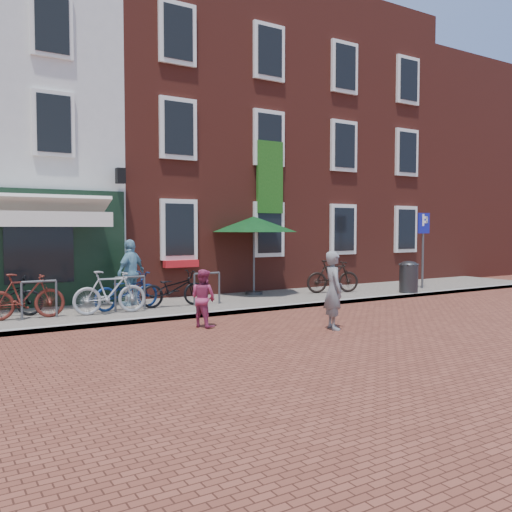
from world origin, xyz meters
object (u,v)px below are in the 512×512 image
cafe_person (131,272)px  bicycle_1 (25,296)px  woman (334,290)px  parking_sign (423,237)px  litter_bin (409,275)px  bicycle_3 (110,292)px  bicycle_2 (127,291)px  boy (203,298)px  parasol (254,221)px  bicycle_4 (173,289)px  bicycle_5 (333,276)px  bicycle_0 (2,297)px

cafe_person → bicycle_1: size_ratio=1.01×
woman → parking_sign: bearing=-41.5°
litter_bin → cafe_person: size_ratio=0.61×
litter_bin → parking_sign: (1.25, 0.56, 1.14)m
parking_sign → bicycle_3: (-10.08, 0.17, -1.18)m
bicycle_2 → bicycle_3: (-0.54, -0.48, 0.05)m
boy → bicycle_2: boy is taller
bicycle_3 → woman: bearing=-132.8°
bicycle_1 → parasol: bearing=-77.2°
woman → boy: 2.67m
bicycle_4 → boy: bearing=172.2°
litter_bin → bicycle_1: (-10.58, 0.96, -0.03)m
woman → cafe_person: bearing=49.7°
boy → bicycle_5: size_ratio=0.73×
bicycle_3 → bicycle_0: bearing=72.5°
bicycle_2 → litter_bin: bearing=-110.5°
bicycle_2 → bicycle_0: bearing=70.4°
woman → bicycle_3: (-3.47, 3.66, -0.20)m
bicycle_0 → bicycle_5: 8.99m
boy → parking_sign: bearing=-100.2°
parasol → bicycle_4: bearing=-160.3°
bicycle_1 → bicycle_3: (1.76, -0.24, 0.00)m
bicycle_1 → bicycle_2: 2.31m
boy → bicycle_5: bearing=-88.1°
parking_sign → bicycle_5: (-3.23, 0.60, -1.18)m
bicycle_0 → parking_sign: bearing=-81.9°
bicycle_0 → bicycle_2: (2.68, -0.35, 0.00)m
cafe_person → bicycle_1: cafe_person is taller
bicycle_0 → bicycle_3: bicycle_3 is taller
woman → bicycle_5: 5.31m
bicycle_0 → bicycle_5: size_ratio=1.03×
bicycle_3 → bicycle_5: size_ratio=1.00×
woman → bicycle_2: (-2.93, 4.13, -0.25)m
litter_bin → cafe_person: (-7.99, 1.78, 0.30)m
bicycle_2 → woman: bearing=-156.9°
woman → cafe_person: size_ratio=0.95×
bicycle_2 → cafe_person: bearing=-39.6°
parking_sign → boy: (-8.74, -1.90, -1.17)m
woman → bicycle_3: 5.05m
parking_sign → bicycle_3: parking_sign is taller
bicycle_1 → cafe_person: bearing=-69.8°
woman → bicycle_2: 5.07m
litter_bin → woman: bearing=-151.3°
parking_sign → boy: bearing=-167.8°
woman → bicycle_0: 7.18m
cafe_person → bicycle_5: size_ratio=1.01×
woman → boy: woman is taller
parasol → bicycle_1: parasol is taller
bicycle_3 → litter_bin: bearing=-91.0°
bicycle_4 → bicycle_2: bearing=81.6°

